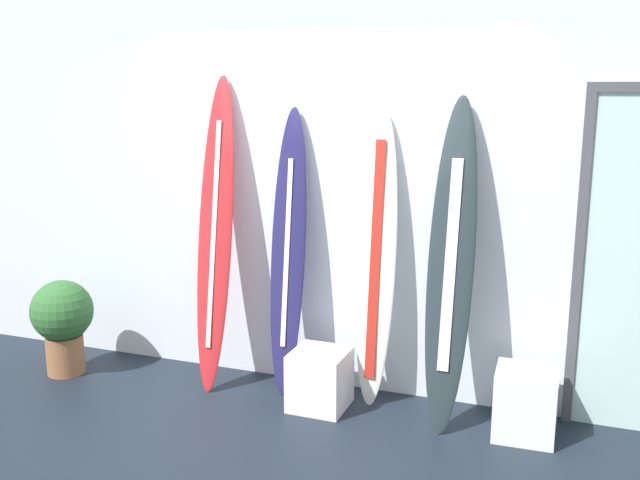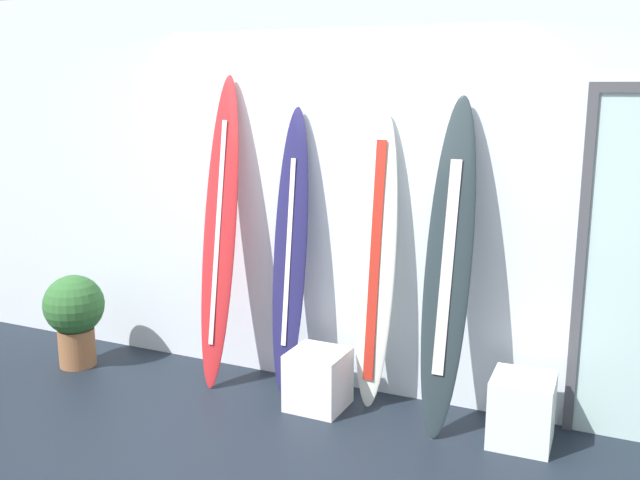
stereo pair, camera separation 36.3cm
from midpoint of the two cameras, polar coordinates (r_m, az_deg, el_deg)
name	(u,v)px [view 2 (the right image)]	position (r m, az deg, el deg)	size (l,w,h in m)	color
ground	(247,462)	(4.39, -3.33, -17.24)	(8.00, 8.00, 0.04)	black
wall_back	(336,191)	(5.05, 3.36, 3.86)	(7.20, 0.20, 2.80)	silver
surfboard_crimson	(220,235)	(5.12, -5.98, 0.36)	(0.28, 0.48, 2.21)	red
surfboard_navy	(290,253)	(4.96, -0.30, -1.03)	(0.25, 0.32, 1.99)	#201E4D
surfboard_ivory	(376,262)	(4.77, 6.64, -1.73)	(0.28, 0.28, 1.98)	silver
surfboard_charcoal	(448,270)	(4.50, 12.40, -2.35)	(0.30, 0.51, 2.08)	#212C2F
display_block_left	(318,379)	(4.91, 2.00, -11.01)	(0.37, 0.37, 0.39)	silver
display_block_center	(522,410)	(4.67, 17.94, -12.76)	(0.38, 0.38, 0.42)	white
potted_plant	(74,313)	(5.77, -17.22, -5.57)	(0.46, 0.46, 0.72)	brown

